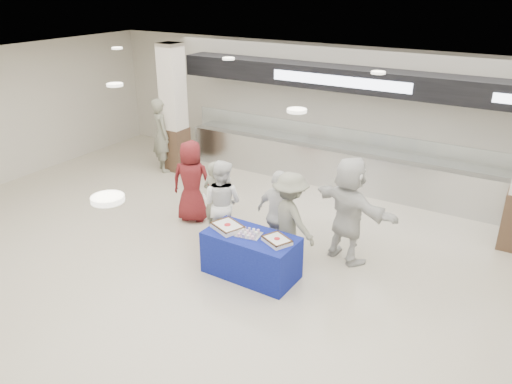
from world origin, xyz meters
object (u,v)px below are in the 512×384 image
Objects in this scene: sheet_cake_right at (277,240)px; cupcake_tray at (249,233)px; chef_short at (279,216)px; soldier_b at (290,219)px; soldier_bg at (162,135)px; sheet_cake_left at (228,226)px; soldier_a at (216,200)px; display_table at (251,255)px; chef_tall at (222,203)px; civilian_maroon at (192,181)px; civilian_white at (349,210)px.

sheet_cake_right is 1.18× the size of cupcake_tray.
cupcake_tray is 0.78m from chef_short.
soldier_b is at bearing 100.96° from sheet_cake_right.
soldier_b is at bearing -171.91° from soldier_bg.
sheet_cake_left is at bearing 63.28° from soldier_b.
soldier_a is 3.98m from soldier_bg.
chef_short is at bearing 82.73° from display_table.
soldier_a is (-1.27, 0.82, 0.40)m from display_table.
sheet_cake_left is at bearing 124.09° from chef_tall.
soldier_a is at bearing 179.34° from soldier_bg.
soldier_bg is (-2.43, 1.90, 0.10)m from civilian_maroon.
sheet_cake_right reaches higher than cupcake_tray.
display_table is at bearing -179.78° from sheet_cake_right.
display_table is 0.88m from chef_short.
civilian_maroon is 1.22m from chef_tall.
display_table is 1.56m from soldier_a.
display_table is 2.56× the size of sheet_cake_left.
civilian_white is (3.28, 0.14, 0.11)m from civilian_maroon.
civilian_maroon is (-2.12, 1.16, 0.47)m from display_table.
display_table is 1.29m from chef_tall.
civilian_maroon is at bearing 150.45° from cupcake_tray.
civilian_white is (1.20, 1.33, 0.18)m from cupcake_tray.
cupcake_tray is 0.23× the size of civilian_white.
soldier_a is at bearing 9.92° from chef_short.
sheet_cake_left is 0.87m from chef_tall.
soldier_bg is at bearing 145.69° from cupcake_tray.
sheet_cake_left is 2.05m from civilian_maroon.
sheet_cake_left is 1.15× the size of sheet_cake_right.
display_table is 0.41m from cupcake_tray.
sheet_cake_right is at bearing 1.66° from display_table.
sheet_cake_left is 0.37× the size of chef_short.
civilian_white is at bearing -123.22° from soldier_b.
sheet_cake_left is 5.13m from soldier_bg.
sheet_cake_right is 2.85m from civilian_maroon.
sheet_cake_left is at bearing 135.82° from soldier_a.
civilian_white reaches higher than soldier_b.
civilian_maroon is 0.88× the size of civilian_white.
chef_short is (-0.37, 0.74, 0.03)m from sheet_cake_right.
display_table is at bearing 131.59° from civilian_maroon.
sheet_cake_right is at bearing -177.56° from soldier_bg.
civilian_white is (1.16, 1.31, 0.58)m from display_table.
display_table is 1.00× the size of soldier_a.
soldier_b reaches higher than cupcake_tray.
soldier_bg is (-4.66, 2.32, 0.12)m from chef_short.
civilian_maroon is at bearing 144.63° from sheet_cake_left.
chef_short is at bearing 78.87° from cupcake_tray.
soldier_b is (-0.14, 0.71, 0.04)m from sheet_cake_right.
sheet_cake_left is 1.36× the size of cupcake_tray.
soldier_bg is at bearing -33.06° from soldier_a.
chef_short is 5.21m from soldier_bg.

